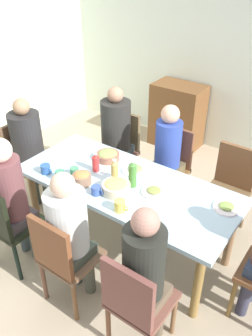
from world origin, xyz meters
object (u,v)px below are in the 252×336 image
object	(u,v)px
chair_3	(136,301)
cup_3	(75,172)
bottle_0	(96,163)
person_0	(11,194)
chair_1	(63,257)
person_5	(28,142)
cup_1	(157,213)
bowl_0	(108,156)
bottle_1	(115,172)
plate_2	(226,207)
cup_5	(46,169)
person_4	(115,131)
chair_5	(25,157)
bowl_1	(116,187)
chair_2	(230,186)
plate_0	(154,191)
bowl_2	(82,178)
chair_7	(170,164)
cup_2	(60,176)
person_1	(69,229)
cup_4	(120,206)
cup_0	(96,190)
chair_4	(120,147)
bottle_2	(133,174)
person_7	(167,152)
dining_table	(126,190)
chair_0	(7,222)
person_3	(144,271)
side_cabinet	(177,116)

from	to	relation	value
chair_3	cup_3	distance (m)	1.29
cup_3	bottle_0	world-z (taller)	bottle_0
person_0	chair_1	xyz separation A→B (m)	(0.66, -0.09, -0.23)
person_5	cup_1	distance (m)	1.76
bowl_0	bottle_1	distance (m)	0.41
plate_2	person_5	bearing A→B (deg)	-175.37
cup_5	bottle_1	distance (m)	0.66
person_4	chair_5	world-z (taller)	person_4
bowl_1	person_4	bearing A→B (deg)	127.69
chair_2	plate_0	bearing A→B (deg)	-116.08
person_0	bowl_2	size ratio (longest dim) A/B	7.80
bottle_0	chair_5	bearing A→B (deg)	179.55
chair_7	cup_2	distance (m)	1.25
person_1	cup_4	world-z (taller)	person_1
cup_0	person_0	bearing A→B (deg)	-142.44
chair_4	bottle_2	world-z (taller)	bottle_2
cup_1	plate_0	bearing A→B (deg)	125.99
chair_2	cup_2	size ratio (longest dim) A/B	7.45
person_4	chair_7	world-z (taller)	person_4
person_1	chair_2	size ratio (longest dim) A/B	1.35
chair_4	plate_2	size ratio (longest dim) A/B	4.29
person_0	chair_7	distance (m)	1.68
person_7	bottle_2	world-z (taller)	person_7
bowl_0	cup_5	size ratio (longest dim) A/B	1.81
bowl_2	chair_3	bearing A→B (deg)	-30.62
person_0	person_7	distance (m)	1.58
dining_table	person_4	world-z (taller)	person_4
chair_0	chair_1	world-z (taller)	same
plate_0	person_1	bearing A→B (deg)	-110.75
chair_1	bowl_2	size ratio (longest dim) A/B	5.53
person_7	bottle_0	distance (m)	0.80
chair_4	plate_0	distance (m)	1.25
dining_table	cup_5	size ratio (longest dim) A/B	16.02
person_3	plate_0	distance (m)	0.83
cup_4	cup_5	size ratio (longest dim) A/B	1.00
bowl_1	cup_0	xyz separation A→B (m)	(-0.12, -0.12, -0.01)
plate_2	chair_3	bearing A→B (deg)	-100.86
bowl_0	bowl_1	xyz separation A→B (m)	(0.39, -0.38, 0.01)
chair_5	cup_4	distance (m)	1.62
chair_4	chair_5	bearing A→B (deg)	-131.44
cup_0	person_4	bearing A→B (deg)	119.41
person_1	bottle_1	bearing A→B (deg)	96.23
plate_2	cup_4	xyz separation A→B (m)	(-0.66, -0.51, 0.03)
bottle_1	bowl_2	bearing A→B (deg)	-143.55
person_1	cup_5	xyz separation A→B (m)	(-0.68, 0.41, 0.05)
chair_4	bowl_0	world-z (taller)	chair_4
cup_4	bottle_1	xyz separation A→B (m)	(-0.26, 0.27, 0.07)
person_4	side_cabinet	distance (m)	1.40
dining_table	person_3	xyz separation A→B (m)	(0.66, -0.71, 0.07)
cup_0	bottle_1	world-z (taller)	bottle_1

